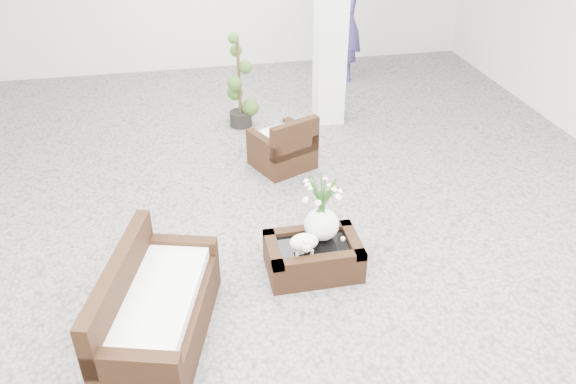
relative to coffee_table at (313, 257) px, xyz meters
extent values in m
plane|color=gray|center=(-0.15, 0.61, -0.16)|extent=(11.00, 11.00, 0.00)
cube|color=white|center=(1.05, 3.41, 1.59)|extent=(0.40, 0.40, 3.50)
cube|color=#341E0F|center=(0.00, 0.00, 0.00)|extent=(0.90, 0.60, 0.31)
ellipsoid|color=white|center=(-0.12, -0.10, 0.26)|extent=(0.28, 0.23, 0.21)
cylinder|color=white|center=(0.30, 0.02, 0.17)|extent=(0.04, 0.04, 0.03)
cube|color=#341E0F|center=(0.11, 2.14, 0.21)|extent=(0.89, 0.87, 0.73)
cube|color=#341E0F|center=(-1.47, -0.61, 0.24)|extent=(1.11, 1.64, 0.80)
imported|color=#3D316D|center=(1.81, 5.05, 0.81)|extent=(0.56, 0.77, 1.94)
camera|label=1|loc=(-1.12, -4.26, 3.50)|focal=35.59mm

